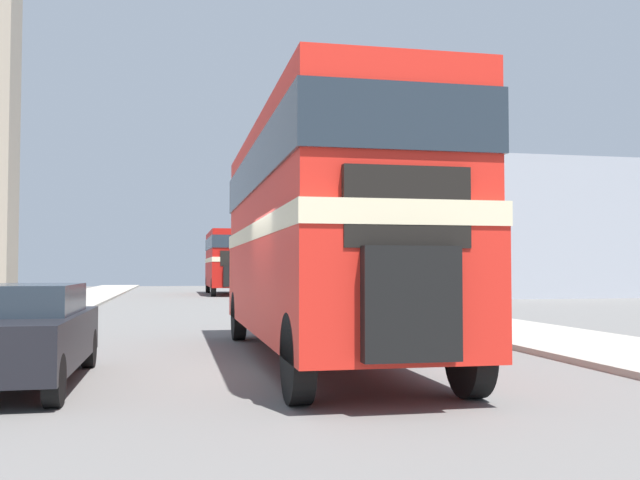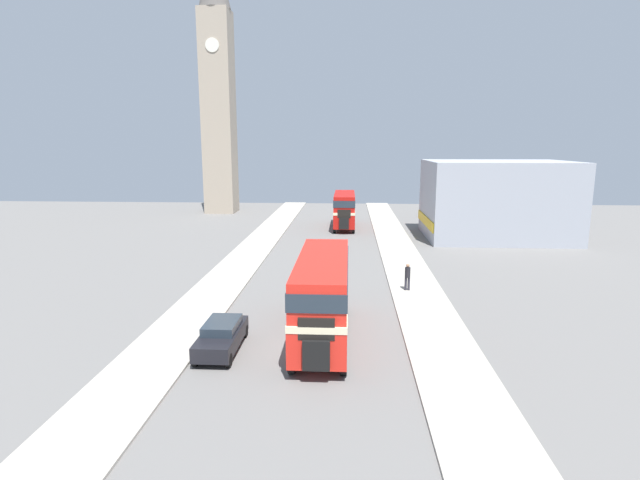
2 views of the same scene
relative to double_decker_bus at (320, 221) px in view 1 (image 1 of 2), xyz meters
name	(u,v)px [view 1 (image 1 of 2)]	position (x,y,z in m)	size (l,w,h in m)	color
ground_plane	(287,374)	(-0.86, -1.57, -2.52)	(120.00, 120.00, 0.00)	slate
double_decker_bus	(320,221)	(0.00, 0.00, 0.00)	(2.54, 10.21, 4.21)	red
bus_distant	(227,257)	(0.78, 34.08, -0.08)	(2.41, 9.23, 4.07)	#B2140F
car_parked_near	(19,332)	(-4.75, -1.87, -1.77)	(1.72, 4.43, 1.43)	black
pedestrian_walking	(431,285)	(5.24, 8.37, -1.37)	(0.37, 0.37, 1.81)	#282833
shop_building_block	(489,231)	(16.66, 28.70, 1.50)	(14.52, 10.82, 8.03)	#999EA8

